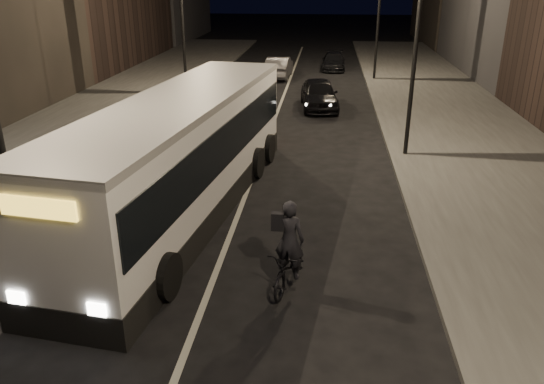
% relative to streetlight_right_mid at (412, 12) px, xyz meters
% --- Properties ---
extents(ground, '(180.00, 180.00, 0.00)m').
position_rel_streetlight_right_mid_xyz_m(ground, '(-5.33, -12.00, -5.36)').
color(ground, black).
rests_on(ground, ground).
extents(sidewalk_right, '(7.00, 70.00, 0.16)m').
position_rel_streetlight_right_mid_xyz_m(sidewalk_right, '(3.17, 2.00, -5.28)').
color(sidewalk_right, '#3A3A38').
rests_on(sidewalk_right, ground).
extents(sidewalk_left, '(7.00, 70.00, 0.16)m').
position_rel_streetlight_right_mid_xyz_m(sidewalk_left, '(-13.83, 2.00, -5.28)').
color(sidewalk_left, '#3A3A38').
rests_on(sidewalk_left, ground).
extents(streetlight_right_mid, '(1.20, 0.44, 8.12)m').
position_rel_streetlight_right_mid_xyz_m(streetlight_right_mid, '(0.00, 0.00, 0.00)').
color(streetlight_right_mid, black).
rests_on(streetlight_right_mid, sidewalk_right).
extents(city_bus, '(4.31, 12.99, 3.44)m').
position_rel_streetlight_right_mid_xyz_m(city_bus, '(-6.93, -5.72, -3.49)').
color(city_bus, silver).
rests_on(city_bus, ground).
extents(cyclist_on_bicycle, '(1.11, 2.02, 2.21)m').
position_rel_streetlight_right_mid_xyz_m(cyclist_on_bicycle, '(-3.54, -9.66, -4.62)').
color(cyclist_on_bicycle, black).
rests_on(cyclist_on_bicycle, ground).
extents(car_near, '(2.27, 4.64, 1.52)m').
position_rel_streetlight_right_mid_xyz_m(car_near, '(-3.23, 7.79, -4.60)').
color(car_near, black).
rests_on(car_near, ground).
extents(car_mid, '(1.68, 4.36, 1.42)m').
position_rel_streetlight_right_mid_xyz_m(car_mid, '(-6.13, 16.47, -4.65)').
color(car_mid, '#3F3F42').
rests_on(car_mid, ground).
extents(car_far, '(1.72, 4.15, 1.20)m').
position_rel_streetlight_right_mid_xyz_m(car_far, '(-2.40, 20.21, -4.76)').
color(car_far, black).
rests_on(car_far, ground).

